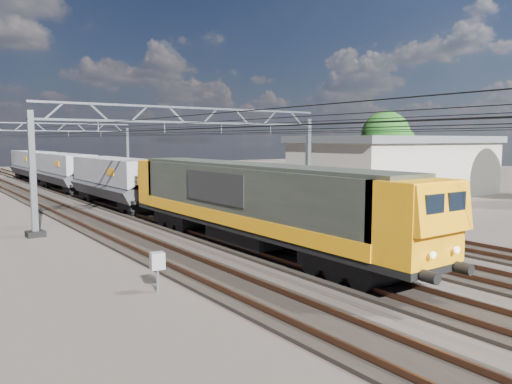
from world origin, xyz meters
TOP-DOWN VIEW (x-y plane):
  - ground at (0.00, 0.00)m, footprint 160.00×160.00m
  - track_outer_west at (-6.00, 0.00)m, footprint 2.60×140.00m
  - track_loco at (-2.00, 0.00)m, footprint 2.60×140.00m
  - track_inner_east at (2.00, 0.00)m, footprint 2.60×140.00m
  - track_outer_east at (6.00, 0.00)m, footprint 2.60×140.00m
  - catenary_gantry_mid at (0.00, 4.00)m, footprint 19.90×0.90m
  - catenary_gantry_far at (0.00, 40.00)m, footprint 19.90×0.90m
  - overhead_wires at (0.00, 8.00)m, footprint 12.03×140.00m
  - locomotive at (-2.00, -5.01)m, footprint 2.76×21.10m
  - hopper_wagon_lead at (-2.00, 12.68)m, footprint 3.38×13.00m
  - hopper_wagon_mid at (-2.00, 26.88)m, footprint 3.38×13.00m
  - hopper_wagon_third at (-2.00, 41.08)m, footprint 3.38×13.00m
  - trackside_cabinet at (-8.30, -8.69)m, footprint 0.50×0.41m
  - industrial_shed at (22.00, 6.00)m, footprint 18.60×10.60m
  - tree_far at (30.32, 13.79)m, footprint 5.95×5.55m

SIDE VIEW (x-z plane):
  - ground at x=0.00m, z-range 0.00..0.00m
  - track_outer_west at x=-6.00m, z-range -0.08..0.22m
  - track_loco at x=-2.00m, z-range -0.08..0.22m
  - track_inner_east at x=2.00m, z-range -0.08..0.22m
  - track_outer_east at x=6.00m, z-range -0.08..0.22m
  - trackside_cabinet at x=-8.30m, z-range 0.36..1.73m
  - hopper_wagon_lead at x=-2.00m, z-range 0.60..3.86m
  - hopper_wagon_mid at x=-2.00m, z-range 0.60..3.86m
  - hopper_wagon_third at x=-2.00m, z-range 0.60..3.86m
  - locomotive at x=-2.00m, z-range 0.52..4.14m
  - industrial_shed at x=22.00m, z-range 0.03..5.43m
  - catenary_gantry_mid at x=0.00m, z-range 0.35..7.46m
  - catenary_gantry_far at x=0.00m, z-range 0.35..7.46m
  - tree_far at x=30.32m, z-range 1.15..9.46m
  - overhead_wires at x=0.00m, z-range 5.48..6.02m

